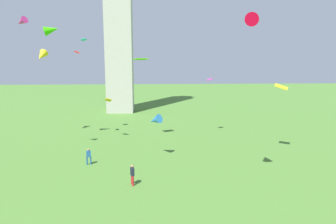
{
  "coord_description": "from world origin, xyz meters",
  "views": [
    {
      "loc": [
        -1.44,
        -8.41,
        10.04
      ],
      "look_at": [
        -0.14,
        14.42,
        6.12
      ],
      "focal_mm": 32.41,
      "sensor_mm": 36.0,
      "label": 1
    }
  ],
  "objects_px": {
    "person_0": "(132,174)",
    "kite_flying_1": "(84,40)",
    "kite_flying_7": "(141,59)",
    "person_2": "(89,156)",
    "kite_flying_9": "(77,52)",
    "kite_flying_3": "(21,22)",
    "kite_flying_10": "(108,100)",
    "kite_flying_4": "(42,56)",
    "kite_flying_8": "(51,30)",
    "kite_flying_0": "(250,21)",
    "kite_flying_2": "(281,87)",
    "kite_flying_6": "(210,79)",
    "kite_flying_5": "(155,120)"
  },
  "relations": [
    {
      "from": "person_0",
      "to": "kite_flying_1",
      "type": "relative_size",
      "value": 1.74
    },
    {
      "from": "kite_flying_10",
      "to": "kite_flying_8",
      "type": "bearing_deg",
      "value": -105.86
    },
    {
      "from": "kite_flying_4",
      "to": "kite_flying_6",
      "type": "distance_m",
      "value": 21.86
    },
    {
      "from": "kite_flying_5",
      "to": "kite_flying_6",
      "type": "distance_m",
      "value": 12.62
    },
    {
      "from": "kite_flying_1",
      "to": "kite_flying_6",
      "type": "bearing_deg",
      "value": 86.34
    },
    {
      "from": "kite_flying_0",
      "to": "kite_flying_2",
      "type": "distance_m",
      "value": 12.46
    },
    {
      "from": "kite_flying_6",
      "to": "kite_flying_10",
      "type": "xyz_separation_m",
      "value": [
        -13.19,
        -2.19,
        -2.39
      ]
    },
    {
      "from": "kite_flying_4",
      "to": "kite_flying_7",
      "type": "height_order",
      "value": "kite_flying_4"
    },
    {
      "from": "kite_flying_3",
      "to": "kite_flying_6",
      "type": "relative_size",
      "value": 1.42
    },
    {
      "from": "kite_flying_5",
      "to": "kite_flying_2",
      "type": "bearing_deg",
      "value": 136.4
    },
    {
      "from": "person_0",
      "to": "kite_flying_1",
      "type": "xyz_separation_m",
      "value": [
        -6.97,
        16.93,
        11.64
      ]
    },
    {
      "from": "person_0",
      "to": "person_2",
      "type": "relative_size",
      "value": 1.07
    },
    {
      "from": "kite_flying_1",
      "to": "person_0",
      "type": "bearing_deg",
      "value": 19.36
    },
    {
      "from": "kite_flying_0",
      "to": "kite_flying_10",
      "type": "relative_size",
      "value": 1.39
    },
    {
      "from": "kite_flying_8",
      "to": "kite_flying_9",
      "type": "bearing_deg",
      "value": -80.45
    },
    {
      "from": "kite_flying_4",
      "to": "kite_flying_8",
      "type": "height_order",
      "value": "kite_flying_8"
    },
    {
      "from": "kite_flying_1",
      "to": "kite_flying_9",
      "type": "relative_size",
      "value": 1.0
    },
    {
      "from": "kite_flying_0",
      "to": "kite_flying_8",
      "type": "xyz_separation_m",
      "value": [
        -18.68,
        14.48,
        0.63
      ]
    },
    {
      "from": "kite_flying_3",
      "to": "person_2",
      "type": "bearing_deg",
      "value": 98.95
    },
    {
      "from": "kite_flying_3",
      "to": "kite_flying_10",
      "type": "xyz_separation_m",
      "value": [
        7.04,
        7.06,
        -8.57
      ]
    },
    {
      "from": "person_2",
      "to": "kite_flying_9",
      "type": "xyz_separation_m",
      "value": [
        -2.77,
        9.15,
        10.08
      ]
    },
    {
      "from": "person_2",
      "to": "kite_flying_5",
      "type": "bearing_deg",
      "value": 4.87
    },
    {
      "from": "kite_flying_0",
      "to": "kite_flying_6",
      "type": "height_order",
      "value": "kite_flying_0"
    },
    {
      "from": "kite_flying_3",
      "to": "person_0",
      "type": "bearing_deg",
      "value": 84.52
    },
    {
      "from": "person_2",
      "to": "kite_flying_1",
      "type": "relative_size",
      "value": 1.62
    },
    {
      "from": "kite_flying_3",
      "to": "kite_flying_6",
      "type": "bearing_deg",
      "value": 143.81
    },
    {
      "from": "kite_flying_8",
      "to": "kite_flying_6",
      "type": "bearing_deg",
      "value": -90.43
    },
    {
      "from": "kite_flying_10",
      "to": "kite_flying_5",
      "type": "bearing_deg",
      "value": 11.32
    },
    {
      "from": "person_0",
      "to": "kite_flying_3",
      "type": "xyz_separation_m",
      "value": [
        -10.82,
        7.49,
        12.69
      ]
    },
    {
      "from": "kite_flying_2",
      "to": "kite_flying_6",
      "type": "height_order",
      "value": "kite_flying_6"
    },
    {
      "from": "kite_flying_1",
      "to": "kite_flying_7",
      "type": "relative_size",
      "value": 0.53
    },
    {
      "from": "kite_flying_9",
      "to": "person_2",
      "type": "bearing_deg",
      "value": 4.35
    },
    {
      "from": "person_0",
      "to": "kite_flying_7",
      "type": "xyz_separation_m",
      "value": [
        0.42,
        13.5,
        9.17
      ]
    },
    {
      "from": "kite_flying_1",
      "to": "kite_flying_8",
      "type": "distance_m",
      "value": 4.65
    },
    {
      "from": "person_0",
      "to": "kite_flying_3",
      "type": "distance_m",
      "value": 18.28
    },
    {
      "from": "person_2",
      "to": "kite_flying_1",
      "type": "distance_m",
      "value": 16.77
    },
    {
      "from": "kite_flying_6",
      "to": "kite_flying_8",
      "type": "height_order",
      "value": "kite_flying_8"
    },
    {
      "from": "person_2",
      "to": "kite_flying_9",
      "type": "relative_size",
      "value": 1.62
    },
    {
      "from": "kite_flying_4",
      "to": "kite_flying_8",
      "type": "xyz_separation_m",
      "value": [
        2.35,
        -2.96,
        2.91
      ]
    },
    {
      "from": "kite_flying_0",
      "to": "kite_flying_5",
      "type": "xyz_separation_m",
      "value": [
        -6.86,
        8.3,
        -8.93
      ]
    },
    {
      "from": "person_0",
      "to": "kite_flying_5",
      "type": "xyz_separation_m",
      "value": [
        1.95,
        7.21,
        2.95
      ]
    },
    {
      "from": "kite_flying_0",
      "to": "kite_flying_9",
      "type": "bearing_deg",
      "value": -33.73
    },
    {
      "from": "person_2",
      "to": "kite_flying_0",
      "type": "relative_size",
      "value": 1.02
    },
    {
      "from": "kite_flying_8",
      "to": "person_0",
      "type": "bearing_deg",
      "value": -153.9
    },
    {
      "from": "person_2",
      "to": "kite_flying_7",
      "type": "relative_size",
      "value": 0.86
    },
    {
      "from": "kite_flying_0",
      "to": "kite_flying_5",
      "type": "relative_size",
      "value": 0.87
    },
    {
      "from": "kite_flying_6",
      "to": "kite_flying_7",
      "type": "bearing_deg",
      "value": 163.79
    },
    {
      "from": "kite_flying_1",
      "to": "kite_flying_3",
      "type": "height_order",
      "value": "kite_flying_3"
    },
    {
      "from": "kite_flying_4",
      "to": "kite_flying_7",
      "type": "bearing_deg",
      "value": 0.36
    },
    {
      "from": "person_0",
      "to": "kite_flying_1",
      "type": "distance_m",
      "value": 21.7
    }
  ]
}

